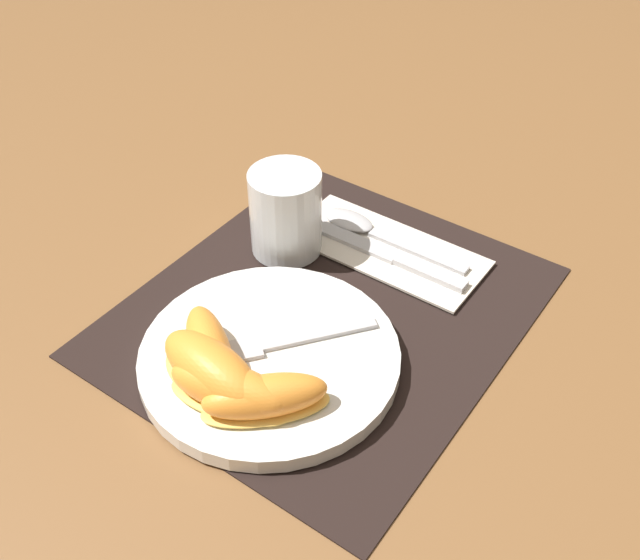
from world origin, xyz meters
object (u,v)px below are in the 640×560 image
plate (267,356)px  fork (269,345)px  knife (384,253)px  citrus_wedge_1 (212,372)px  citrus_wedge_3 (265,398)px  juice_glass (286,217)px  citrus_wedge_2 (229,390)px  citrus_wedge_0 (210,354)px  spoon (367,228)px

plate → fork: (0.00, 0.00, 0.01)m
knife → citrus_wedge_1: (-0.26, 0.02, 0.03)m
citrus_wedge_1 → citrus_wedge_3: (0.01, -0.05, -0.00)m
plate → juice_glass: bearing=31.0°
plate → juice_glass: size_ratio=2.54×
citrus_wedge_2 → citrus_wedge_3: bearing=-68.6°
citrus_wedge_0 → citrus_wedge_2: size_ratio=1.02×
fork → citrus_wedge_2: bearing=-168.7°
citrus_wedge_1 → citrus_wedge_2: size_ratio=1.03×
juice_glass → citrus_wedge_1: (-0.21, -0.08, -0.01)m
knife → citrus_wedge_0: bearing=171.8°
knife → citrus_wedge_1: citrus_wedge_1 is taller
knife → citrus_wedge_2: citrus_wedge_2 is taller
spoon → citrus_wedge_1: citrus_wedge_1 is taller
citrus_wedge_1 → spoon: bearing=4.2°
juice_glass → fork: (-0.14, -0.09, -0.02)m
spoon → fork: (-0.22, -0.03, 0.01)m
citrus_wedge_0 → citrus_wedge_1: (-0.02, -0.02, 0.00)m
citrus_wedge_0 → citrus_wedge_1: bearing=-134.3°
citrus_wedge_1 → citrus_wedge_2: citrus_wedge_1 is taller
citrus_wedge_1 → knife: bearing=-4.0°
plate → citrus_wedge_0: (-0.05, 0.03, 0.03)m
citrus_wedge_3 → knife: bearing=8.0°
juice_glass → citrus_wedge_1: bearing=-159.3°
juice_glass → citrus_wedge_3: bearing=-146.9°
citrus_wedge_2 → juice_glass: bearing=25.5°
juice_glass → knife: bearing=-64.1°
citrus_wedge_2 → spoon: bearing=8.7°
plate → citrus_wedge_1: 0.07m
fork → plate: bearing=-174.3°
plate → citrus_wedge_2: size_ratio=2.03×
juice_glass → citrus_wedge_0: size_ratio=0.79×
spoon → citrus_wedge_1: (-0.28, -0.02, 0.03)m
citrus_wedge_0 → citrus_wedge_3: bearing=-97.8°
plate → juice_glass: (0.15, 0.09, 0.03)m
citrus_wedge_3 → spoon: bearing=15.0°
juice_glass → spoon: (0.07, -0.06, -0.03)m
spoon → citrus_wedge_2: citrus_wedge_2 is taller
citrus_wedge_0 → citrus_wedge_2: (-0.02, -0.04, 0.00)m
fork → citrus_wedge_1: citrus_wedge_1 is taller
fork → citrus_wedge_0: bearing=153.0°
spoon → fork: size_ratio=1.17×
juice_glass → citrus_wedge_3: 0.24m
citrus_wedge_0 → knife: bearing=-8.2°
spoon → citrus_wedge_0: citrus_wedge_0 is taller
citrus_wedge_0 → citrus_wedge_2: 0.05m
fork → citrus_wedge_1: 0.07m
fork → citrus_wedge_3: citrus_wedge_3 is taller
juice_glass → fork: bearing=-148.3°
plate → citrus_wedge_3: (-0.06, -0.04, 0.02)m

